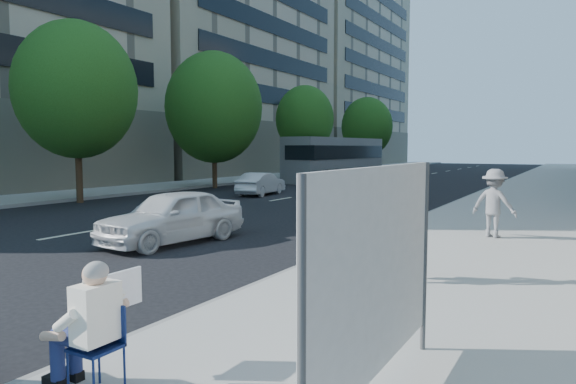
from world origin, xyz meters
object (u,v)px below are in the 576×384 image
Objects in this scene: protest_banner at (378,271)px; white_sedan_mid at (261,184)px; bus at (336,159)px; seated_protester at (90,319)px; jogger at (494,203)px; pedestrian_woman at (412,230)px; motorcycle at (418,190)px; white_sedan_near at (172,216)px.

protest_banner reaches higher than white_sedan_mid.
bus is at bearing -89.03° from white_sedan_mid.
jogger is (2.06, 11.18, 0.18)m from seated_protester.
pedestrian_woman is 0.15× the size of bus.
seated_protester is 0.72× the size of jogger.
white_sedan_near is at bearing -107.44° from motorcycle.
bus is at bearing 110.79° from seated_protester.
protest_banner reaches higher than jogger.
bus reaches higher than jogger.
pedestrian_woman is at bearing 98.01° from jogger.
pedestrian_woman is at bearing -79.12° from motorcycle.
motorcycle is (-3.85, 14.02, -0.42)m from pedestrian_woman.
white_sedan_near is 14.06m from white_sedan_mid.
seated_protester is 8.74m from white_sedan_near.
protest_banner is 0.73× the size of white_sedan_near.
seated_protester is 0.31× the size of white_sedan_near.
pedestrian_woman is at bearing -2.64° from white_sedan_near.
motorcycle is (-4.87, 18.58, -0.76)m from protest_banner.
motorcycle is at bearing -48.30° from jogger.
bus is (-7.42, 26.64, 0.92)m from white_sedan_near.
white_sedan_near is 13.13m from motorcycle.
motorcycle is at bearing -49.43° from bus.
protest_banner is 0.84× the size of white_sedan_mid.
jogger reaches higher than seated_protester.
pedestrian_woman is at bearing -59.21° from bus.
jogger is 8.53m from white_sedan_near.
protest_banner is at bearing -28.97° from white_sedan_near.
protest_banner is (1.02, -4.57, 0.35)m from pedestrian_woman.
bus reaches higher than white_sedan_near.
white_sedan_near is (-7.82, 5.78, -0.69)m from protest_banner.
seated_protester is at bearing -44.90° from white_sedan_near.
protest_banner is 0.25× the size of bus.
white_sedan_near is at bearing 106.59° from white_sedan_mid.
pedestrian_woman is at bearing 75.55° from seated_protester.
white_sedan_near is at bearing -70.68° from bus.
bus is at bearing 113.10° from white_sedan_near.
protest_banner is (0.43, -10.04, 0.34)m from jogger.
white_sedan_mid is (-12.36, 14.13, -0.45)m from pedestrian_woman.
white_sedan_near is at bearing 44.13° from jogger.
white_sedan_near is (-5.33, 6.93, -0.16)m from seated_protester.
seated_protester is at bearing 93.75° from jogger.
seated_protester is 0.36× the size of white_sedan_mid.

